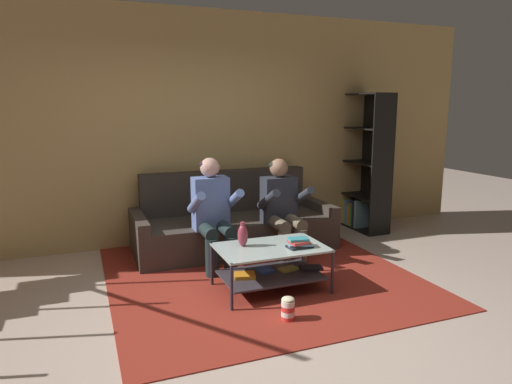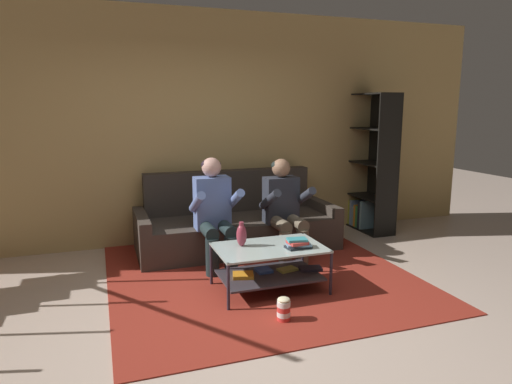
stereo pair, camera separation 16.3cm
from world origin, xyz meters
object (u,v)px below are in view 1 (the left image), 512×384
Objects in this scene: book_stack at (299,243)px; couch at (233,225)px; person_seated_right at (282,206)px; popcorn_tub at (288,309)px; vase at (243,235)px; person_seated_left at (213,210)px; bookshelf at (362,178)px; coffee_table at (271,262)px.

couch is at bearing 95.91° from book_stack.
book_stack is at bearing -84.09° from couch.
person_seated_right is (0.40, -0.57, 0.33)m from couch.
book_stack is at bearing 55.78° from popcorn_tub.
book_stack is (0.48, -0.22, -0.07)m from vase.
couch is 0.78m from person_seated_left.
person_seated_left is 2.61m from bookshelf.
couch is at bearing 84.34° from popcorn_tub.
vase reaches higher than popcorn_tub.
coffee_table is 5.09× the size of popcorn_tub.
person_seated_left is 5.06× the size of vase.
couch reaches higher than book_stack.
popcorn_tub is at bearing -134.24° from bookshelf.
couch is 2.03m from popcorn_tub.
couch is 9.48× the size of book_stack.
bookshelf is (2.38, 1.57, 0.18)m from vase.
person_seated_left is 5.79× the size of popcorn_tub.
person_seated_left is 0.95m from coffee_table.
person_seated_right is 0.97m from book_stack.
person_seated_left is at bearing 96.52° from vase.
couch is at bearing -171.73° from bookshelf.
couch reaches higher than popcorn_tub.
vase is 2.86m from bookshelf.
vase is at bearing 156.94° from coffee_table.
coffee_table is (-0.08, -1.38, -0.01)m from couch.
coffee_table is at bearing 153.58° from book_stack.
person_seated_left reaches higher than couch.
coffee_table is at bearing -141.83° from bookshelf.
bookshelf is at bearing 19.37° from person_seated_left.
bookshelf reaches higher than book_stack.
person_seated_right reaches higher than couch.
person_seated_right is 0.60× the size of bookshelf.
coffee_table is 0.55× the size of bookshelf.
person_seated_left is at bearing 121.05° from book_stack.
coffee_table is at bearing 79.26° from popcorn_tub.
vase reaches higher than coffee_table.
popcorn_tub is (-0.60, -1.45, -0.51)m from person_seated_right.
person_seated_right is 1.10× the size of coffee_table.
book_stack is at bearing -136.65° from bookshelf.
book_stack is at bearing -24.72° from vase.
person_seated_left is 0.81m from person_seated_right.
person_seated_right reaches higher than popcorn_tub.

